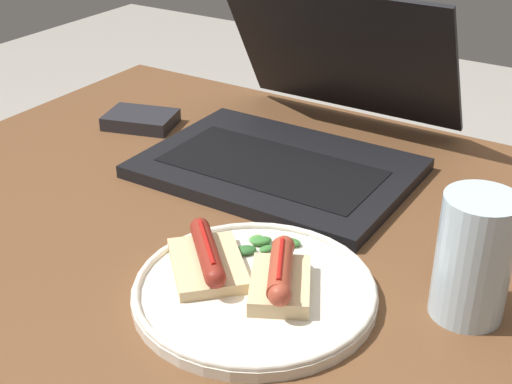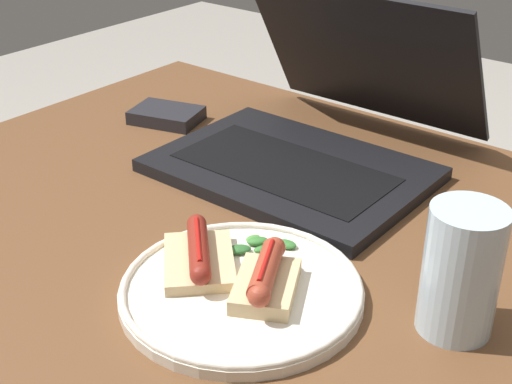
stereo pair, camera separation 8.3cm
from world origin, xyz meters
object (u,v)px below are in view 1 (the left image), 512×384
laptop (297,133)px  external_drive (141,120)px  plate (255,290)px  drinking_glass (474,257)px

laptop → external_drive: bearing=-175.1°
plate → drinking_glass: size_ratio=1.93×
laptop → drinking_glass: (0.32, -0.22, 0.02)m
laptop → plate: (0.13, -0.31, -0.03)m
drinking_glass → external_drive: 0.63m
laptop → drinking_glass: 0.39m
external_drive → plate: bearing=-52.6°
external_drive → laptop: bearing=-11.8°
laptop → drinking_glass: size_ratio=2.88×
laptop → drinking_glass: bearing=-34.5°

